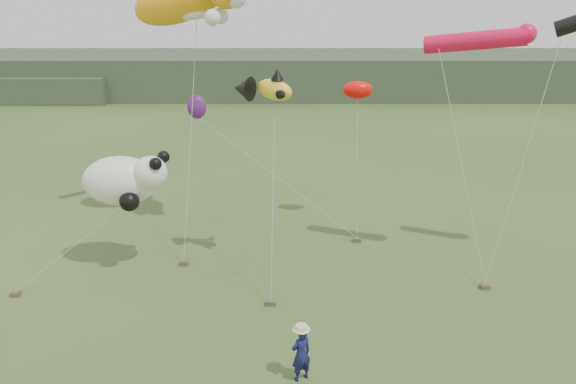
{
  "coord_description": "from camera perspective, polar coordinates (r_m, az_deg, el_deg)",
  "views": [
    {
      "loc": [
        -0.42,
        -13.74,
        10.28
      ],
      "look_at": [
        -0.41,
        3.0,
        4.2
      ],
      "focal_mm": 35.0,
      "sensor_mm": 36.0,
      "label": 1
    }
  ],
  "objects": [
    {
      "name": "panda_kite",
      "position": [
        21.82,
        -16.24,
        1.18
      ],
      "size": [
        3.3,
        2.14,
        2.05
      ],
      "color": "white",
      "rests_on": "ground"
    },
    {
      "name": "fish_kite",
      "position": [
        20.14,
        -2.58,
        10.46
      ],
      "size": [
        2.44,
        1.59,
        1.18
      ],
      "color": "yellow",
      "rests_on": "ground"
    },
    {
      "name": "headland",
      "position": [
        59.09,
        -2.69,
        11.81
      ],
      "size": [
        90.0,
        13.0,
        4.0
      ],
      "color": "#2D3D28",
      "rests_on": "ground"
    },
    {
      "name": "ground",
      "position": [
        17.16,
        1.45,
        -16.83
      ],
      "size": [
        120.0,
        120.0,
        0.0
      ],
      "primitive_type": "plane",
      "color": "#385123",
      "rests_on": "ground"
    },
    {
      "name": "festival_attendant",
      "position": [
        16.05,
        1.34,
        -16.13
      ],
      "size": [
        0.72,
        0.65,
        1.65
      ],
      "primitive_type": "imported",
      "rotation": [
        0.0,
        0.0,
        3.68
      ],
      "color": "#121646",
      "rests_on": "ground"
    },
    {
      "name": "sandbag_anchors",
      "position": [
        21.45,
        -2.29,
        -8.44
      ],
      "size": [
        17.17,
        5.41,
        0.16
      ],
      "color": "brown",
      "rests_on": "ground"
    },
    {
      "name": "misc_kites",
      "position": [
        24.33,
        0.85,
        9.68
      ],
      "size": [
        7.93,
        1.22,
        1.5
      ],
      "color": "#F80A06",
      "rests_on": "ground"
    },
    {
      "name": "tube_kites",
      "position": [
        21.84,
        23.99,
        14.93
      ],
      "size": [
        7.68,
        2.09,
        2.23
      ],
      "color": "black",
      "rests_on": "ground"
    }
  ]
}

